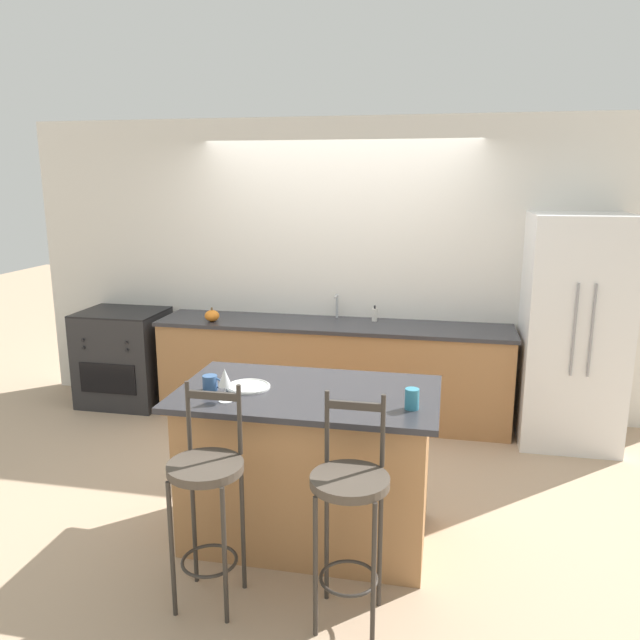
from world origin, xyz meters
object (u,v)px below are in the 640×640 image
oven_range (124,357)px  dinner_plate (248,386)px  bar_stool_far (350,504)px  pumpkin_decoration (212,316)px  tumbler_cup (412,399)px  bar_stool_near (207,489)px  soap_bottle (375,315)px  wine_glass (225,378)px  refrigerator (572,330)px  coffee_mug (210,383)px

oven_range → dinner_plate: (1.92, -1.96, 0.50)m
bar_stool_far → pumpkin_decoration: bar_stool_far is taller
pumpkin_decoration → bar_stool_far: bearing=-56.3°
dinner_plate → tumbler_cup: bearing=-8.9°
bar_stool_near → dinner_plate: 0.75m
dinner_plate → tumbler_cup: tumbler_cup is taller
soap_bottle → oven_range: bearing=-176.0°
oven_range → pumpkin_decoration: size_ratio=6.94×
pumpkin_decoration → dinner_plate: bearing=-62.7°
bar_stool_far → wine_glass: bearing=151.2°
bar_stool_near → tumbler_cup: bearing=28.2°
refrigerator → tumbler_cup: 2.37m
bar_stool_near → pumpkin_decoration: (-0.93, 2.50, 0.31)m
bar_stool_near → bar_stool_far: size_ratio=1.00×
dinner_plate → bar_stool_near: bearing=-90.4°
refrigerator → soap_bottle: refrigerator is taller
oven_range → bar_stool_far: 3.74m
wine_glass → coffee_mug: (-0.15, 0.16, -0.09)m
wine_glass → refrigerator: bearing=44.1°
dinner_plate → refrigerator: bearing=41.3°
pumpkin_decoration → refrigerator: bearing=1.5°
wine_glass → soap_bottle: size_ratio=1.34×
oven_range → bar_stool_near: bearing=-54.0°
bar_stool_far → soap_bottle: bearing=94.5°
refrigerator → dinner_plate: refrigerator is taller
soap_bottle → dinner_plate: bearing=-103.3°
dinner_plate → wine_glass: wine_glass is taller
coffee_mug → bar_stool_near: bearing=-71.4°
coffee_mug → pumpkin_decoration: (-0.73, 1.91, -0.04)m
refrigerator → oven_range: (-4.08, 0.06, -0.49)m
bar_stool_near → coffee_mug: bar_stool_near is taller
pumpkin_decoration → soap_bottle: bearing=12.1°
tumbler_cup → coffee_mug: bearing=176.8°
dinner_plate → wine_glass: 0.28m
wine_glass → tumbler_cup: bearing=5.3°
oven_range → coffee_mug: size_ratio=7.75×
tumbler_cup → pumpkin_decoration: tumbler_cup is taller
coffee_mug → tumbler_cup: 1.19m
coffee_mug → soap_bottle: (0.71, 2.22, -0.04)m
dinner_plate → soap_bottle: 2.19m
bar_stool_far → pumpkin_decoration: size_ratio=8.75×
bar_stool_near → pumpkin_decoration: bar_stool_near is taller
pumpkin_decoration → soap_bottle: soap_bottle is taller
refrigerator → soap_bottle: (-1.66, 0.23, 0.01)m
refrigerator → wine_glass: bearing=-135.9°
oven_range → wine_glass: bearing=-49.8°
wine_glass → tumbler_cup: 1.04m
dinner_plate → coffee_mug: coffee_mug is taller
wine_glass → soap_bottle: bearing=76.8°
dinner_plate → wine_glass: bearing=-101.8°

